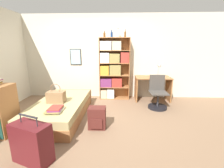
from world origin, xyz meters
name	(u,v)px	position (x,y,z in m)	size (l,w,h in m)	color
ground_plane	(91,117)	(0.00, 0.00, 0.00)	(14.00, 14.00, 0.00)	#84664C
wall_back	(99,57)	(0.00, 1.58, 1.30)	(10.00, 0.09, 2.60)	beige
bed	(61,108)	(-0.71, 0.02, 0.19)	(1.07, 2.06, 0.38)	#A36B3D
handbag	(56,97)	(-0.77, -0.08, 0.51)	(0.38, 0.23, 0.43)	#93704C
book_stack_on_bed	(55,109)	(-0.59, -0.58, 0.42)	(0.31, 0.38, 0.08)	gold
suitcase	(32,143)	(-0.57, -1.46, 0.29)	(0.61, 0.44, 0.71)	#5B191E
bookcase	(112,68)	(0.44, 1.38, 0.97)	(0.92, 0.31, 1.89)	#A36B3D
bottle_green	(104,35)	(0.21, 1.39, 1.96)	(0.06, 0.06, 0.19)	brown
bottle_brown	(112,34)	(0.43, 1.35, 1.97)	(0.07, 0.07, 0.21)	navy
bottle_clear	(118,34)	(0.62, 1.39, 1.99)	(0.07, 0.07, 0.26)	#B7BCC1
bottle_blue	(125,34)	(0.82, 1.36, 1.97)	(0.06, 0.06, 0.22)	brown
desk	(152,84)	(1.68, 1.24, 0.50)	(1.04, 0.59, 0.73)	#A36B3D
desk_lamp	(160,67)	(1.85, 1.21, 1.03)	(0.19, 0.14, 0.44)	#ADA89E
desk_chair	(157,98)	(1.70, 0.63, 0.27)	(0.50, 0.50, 0.88)	black
backpack	(97,118)	(0.21, -0.50, 0.22)	(0.34, 0.27, 0.44)	#56231E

